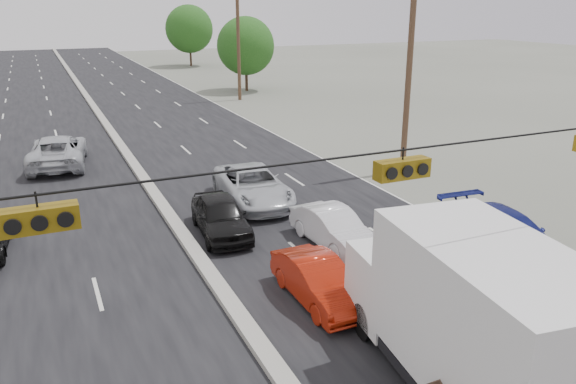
{
  "coord_description": "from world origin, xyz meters",
  "views": [
    {
      "loc": [
        -4.33,
        -7.96,
        8.26
      ],
      "look_at": [
        3.06,
        8.45,
        2.2
      ],
      "focal_mm": 35.0,
      "sensor_mm": 36.0,
      "label": 1
    }
  ],
  "objects_px": {
    "utility_pole_right_b": "(409,71)",
    "queue_car_c": "(253,186)",
    "tree_right_far": "(189,29)",
    "queue_car_b": "(333,228)",
    "utility_pole_right_c": "(238,41)",
    "box_truck": "(469,316)",
    "oncoming_far": "(58,151)",
    "tree_right_mid": "(246,46)",
    "red_sedan": "(318,281)",
    "queue_car_d": "(505,236)",
    "queue_car_a": "(221,216)"
  },
  "relations": [
    {
      "from": "queue_car_b",
      "to": "queue_car_d",
      "type": "relative_size",
      "value": 0.75
    },
    {
      "from": "utility_pole_right_b",
      "to": "box_truck",
      "type": "bearing_deg",
      "value": -121.03
    },
    {
      "from": "red_sedan",
      "to": "oncoming_far",
      "type": "bearing_deg",
      "value": 107.32
    },
    {
      "from": "red_sedan",
      "to": "oncoming_far",
      "type": "distance_m",
      "value": 19.45
    },
    {
      "from": "queue_car_a",
      "to": "tree_right_far",
      "type": "bearing_deg",
      "value": 80.91
    },
    {
      "from": "box_truck",
      "to": "queue_car_b",
      "type": "height_order",
      "value": "box_truck"
    },
    {
      "from": "box_truck",
      "to": "queue_car_b",
      "type": "distance_m",
      "value": 8.43
    },
    {
      "from": "red_sedan",
      "to": "queue_car_d",
      "type": "height_order",
      "value": "queue_car_d"
    },
    {
      "from": "queue_car_b",
      "to": "queue_car_c",
      "type": "relative_size",
      "value": 0.74
    },
    {
      "from": "queue_car_a",
      "to": "queue_car_b",
      "type": "distance_m",
      "value": 4.26
    },
    {
      "from": "red_sedan",
      "to": "queue_car_d",
      "type": "bearing_deg",
      "value": -0.22
    },
    {
      "from": "queue_car_b",
      "to": "oncoming_far",
      "type": "xyz_separation_m",
      "value": [
        -8.36,
        15.15,
        0.16
      ]
    },
    {
      "from": "tree_right_mid",
      "to": "queue_car_c",
      "type": "xyz_separation_m",
      "value": [
        -11.25,
        -31.29,
        -3.57
      ]
    },
    {
      "from": "queue_car_b",
      "to": "queue_car_a",
      "type": "bearing_deg",
      "value": 137.73
    },
    {
      "from": "tree_right_far",
      "to": "box_truck",
      "type": "height_order",
      "value": "tree_right_far"
    },
    {
      "from": "utility_pole_right_c",
      "to": "box_truck",
      "type": "xyz_separation_m",
      "value": [
        -9.02,
        -40.0,
        -3.16
      ]
    },
    {
      "from": "utility_pole_right_c",
      "to": "queue_car_c",
      "type": "xyz_separation_m",
      "value": [
        -8.75,
        -26.29,
        -4.34
      ]
    },
    {
      "from": "oncoming_far",
      "to": "tree_right_far",
      "type": "bearing_deg",
      "value": -105.49
    },
    {
      "from": "utility_pole_right_b",
      "to": "queue_car_b",
      "type": "relative_size",
      "value": 2.46
    },
    {
      "from": "queue_car_c",
      "to": "red_sedan",
      "type": "bearing_deg",
      "value": -94.2
    },
    {
      "from": "utility_pole_right_b",
      "to": "queue_car_c",
      "type": "xyz_separation_m",
      "value": [
        -8.75,
        -1.29,
        -4.34
      ]
    },
    {
      "from": "tree_right_far",
      "to": "queue_car_b",
      "type": "distance_m",
      "value": 62.92
    },
    {
      "from": "queue_car_a",
      "to": "queue_car_d",
      "type": "xyz_separation_m",
      "value": [
        8.15,
        -5.9,
        0.06
      ]
    },
    {
      "from": "queue_car_c",
      "to": "queue_car_d",
      "type": "relative_size",
      "value": 1.02
    },
    {
      "from": "tree_right_far",
      "to": "utility_pole_right_c",
      "type": "bearing_deg",
      "value": -96.65
    },
    {
      "from": "utility_pole_right_b",
      "to": "queue_car_b",
      "type": "distance_m",
      "value": 11.21
    },
    {
      "from": "tree_right_far",
      "to": "red_sedan",
      "type": "xyz_separation_m",
      "value": [
        -13.57,
        -65.09,
        -4.31
      ]
    },
    {
      "from": "tree_right_far",
      "to": "queue_car_a",
      "type": "distance_m",
      "value": 61.03
    },
    {
      "from": "box_truck",
      "to": "queue_car_c",
      "type": "relative_size",
      "value": 1.41
    },
    {
      "from": "tree_right_far",
      "to": "queue_car_c",
      "type": "distance_m",
      "value": 57.76
    },
    {
      "from": "tree_right_mid",
      "to": "utility_pole_right_b",
      "type": "bearing_deg",
      "value": -94.76
    },
    {
      "from": "tree_right_far",
      "to": "queue_car_c",
      "type": "relative_size",
      "value": 1.48
    },
    {
      "from": "red_sedan",
      "to": "tree_right_far",
      "type": "bearing_deg",
      "value": 77.42
    },
    {
      "from": "queue_car_c",
      "to": "queue_car_a",
      "type": "bearing_deg",
      "value": -125.46
    },
    {
      "from": "utility_pole_right_c",
      "to": "queue_car_b",
      "type": "height_order",
      "value": "utility_pole_right_c"
    },
    {
      "from": "utility_pole_right_c",
      "to": "tree_right_far",
      "type": "relative_size",
      "value": 1.23
    },
    {
      "from": "utility_pole_right_c",
      "to": "oncoming_far",
      "type": "distance_m",
      "value": 23.53
    },
    {
      "from": "utility_pole_right_b",
      "to": "red_sedan",
      "type": "bearing_deg",
      "value": -134.96
    },
    {
      "from": "tree_right_far",
      "to": "queue_car_d",
      "type": "distance_m",
      "value": 65.47
    },
    {
      "from": "tree_right_mid",
      "to": "queue_car_b",
      "type": "relative_size",
      "value": 1.76
    },
    {
      "from": "utility_pole_right_c",
      "to": "queue_car_a",
      "type": "height_order",
      "value": "utility_pole_right_c"
    },
    {
      "from": "utility_pole_right_b",
      "to": "oncoming_far",
      "type": "height_order",
      "value": "utility_pole_right_b"
    },
    {
      "from": "red_sedan",
      "to": "utility_pole_right_b",
      "type": "bearing_deg",
      "value": 44.24
    },
    {
      "from": "tree_right_far",
      "to": "queue_car_b",
      "type": "bearing_deg",
      "value": -100.34
    },
    {
      "from": "queue_car_c",
      "to": "queue_car_b",
      "type": "bearing_deg",
      "value": -75.41
    },
    {
      "from": "utility_pole_right_b",
      "to": "tree_right_far",
      "type": "bearing_deg",
      "value": 86.36
    },
    {
      "from": "oncoming_far",
      "to": "utility_pole_right_b",
      "type": "bearing_deg",
      "value": 159.83
    },
    {
      "from": "queue_car_d",
      "to": "box_truck",
      "type": "bearing_deg",
      "value": -136.59
    },
    {
      "from": "utility_pole_right_c",
      "to": "queue_car_b",
      "type": "bearing_deg",
      "value": -103.74
    },
    {
      "from": "oncoming_far",
      "to": "tree_right_mid",
      "type": "bearing_deg",
      "value": -123.42
    }
  ]
}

